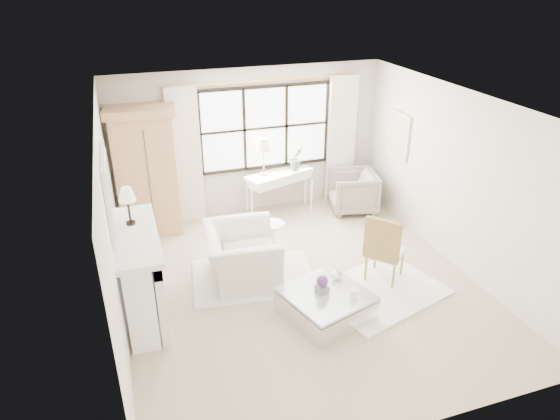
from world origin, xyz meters
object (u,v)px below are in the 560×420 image
Objects in this scene: armoire at (147,170)px; club_armchair at (242,255)px; console_table at (279,192)px; coffee_table at (326,305)px.

club_armchair is (1.12, -1.98, -0.75)m from armoire.
armoire reaches higher than console_table.
coffee_table is at bearing -140.04° from club_armchair.
armoire is 3.89m from coffee_table.
console_table is at bearing 65.50° from coffee_table.
coffee_table is at bearing -52.24° from armoire.
club_armchair is (-1.25, -1.99, -0.01)m from console_table.
console_table is at bearing 7.19° from armoire.
coffee_table is (0.83, -1.26, -0.21)m from club_armchair.
club_armchair is 0.96× the size of coffee_table.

